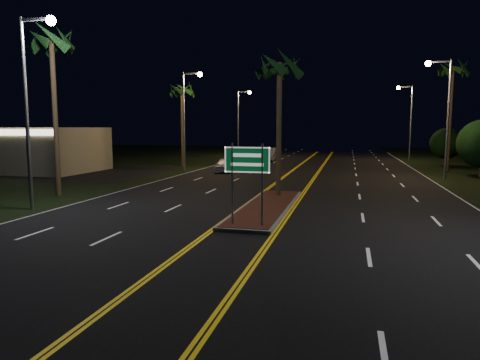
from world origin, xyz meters
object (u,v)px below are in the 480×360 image
(streetlight_left_near, at_px, (32,91))
(palm_left_far, at_px, (182,90))
(median_island, at_px, (267,207))
(palm_left_near, at_px, (51,43))
(palm_right_far, at_px, (453,71))
(car_far, at_px, (269,153))
(shrub_far, at_px, (446,143))
(streetlight_left_far, at_px, (241,116))
(streetlight_right_far, at_px, (408,114))
(car_near, at_px, (225,164))
(palm_median, at_px, (280,67))
(streetlight_left_mid, at_px, (188,109))
(commercial_building, at_px, (17,149))
(streetlight_right_mid, at_px, (443,105))
(highway_sign, at_px, (247,167))

(streetlight_left_near, height_order, palm_left_far, streetlight_left_near)
(streetlight_left_near, bearing_deg, median_island, 15.78)
(palm_left_near, bearing_deg, palm_left_far, 90.86)
(palm_right_far, xyz_separation_m, car_far, (-18.38, 8.11, -8.23))
(car_far, bearing_deg, palm_left_near, -103.59)
(shrub_far, bearing_deg, median_island, -115.45)
(palm_right_far, bearing_deg, streetlight_left_far, 149.12)
(median_island, height_order, shrub_far, shrub_far)
(streetlight_left_near, relative_size, streetlight_right_far, 1.00)
(streetlight_right_far, relative_size, car_near, 2.01)
(streetlight_right_far, height_order, palm_median, streetlight_right_far)
(streetlight_left_mid, distance_m, car_near, 6.13)
(streetlight_left_mid, xyz_separation_m, streetlight_right_far, (21.23, 18.00, 0.00))
(commercial_building, height_order, palm_right_far, palm_right_far)
(streetlight_left_mid, height_order, palm_left_far, streetlight_left_mid)
(streetlight_right_mid, height_order, palm_right_far, palm_right_far)
(streetlight_right_mid, xyz_separation_m, car_near, (-17.57, 1.64, -4.91))
(palm_left_far, distance_m, car_far, 14.18)
(streetlight_left_far, relative_size, car_near, 2.01)
(shrub_far, bearing_deg, palm_left_far, -163.26)
(highway_sign, height_order, car_far, highway_sign)
(streetlight_right_mid, distance_m, shrub_far, 14.74)
(median_island, distance_m, streetlight_left_far, 38.89)
(highway_sign, relative_size, commercial_building, 0.21)
(streetlight_left_far, relative_size, palm_left_far, 1.02)
(commercial_building, bearing_deg, car_far, 41.58)
(palm_left_far, bearing_deg, streetlight_right_far, 30.88)
(streetlight_left_mid, relative_size, streetlight_left_far, 1.00)
(streetlight_left_near, height_order, palm_median, streetlight_left_near)
(streetlight_left_mid, xyz_separation_m, palm_median, (10.61, -13.50, 1.62))
(streetlight_left_far, relative_size, shrub_far, 2.27)
(streetlight_right_mid, bearing_deg, median_island, -125.28)
(streetlight_right_far, distance_m, palm_left_near, 41.22)
(commercial_building, distance_m, shrub_far, 42.90)
(streetlight_left_near, height_order, shrub_far, streetlight_left_near)
(palm_left_far, relative_size, palm_right_far, 0.85)
(highway_sign, relative_size, palm_right_far, 0.31)
(commercial_building, xyz_separation_m, streetlight_left_near, (15.39, -15.99, 3.65))
(streetlight_left_far, distance_m, palm_left_far, 16.28)
(median_island, distance_m, palm_median, 8.00)
(streetlight_right_far, height_order, palm_right_far, palm_right_far)
(streetlight_left_far, height_order, streetlight_right_mid, same)
(highway_sign, bearing_deg, car_near, 108.44)
(palm_median, bearing_deg, palm_right_far, 56.72)
(highway_sign, distance_m, palm_left_far, 28.77)
(highway_sign, distance_m, streetlight_right_mid, 22.18)
(streetlight_left_far, xyz_separation_m, palm_left_near, (-1.89, -36.00, 3.02))
(streetlight_right_far, bearing_deg, palm_left_near, -124.21)
(streetlight_left_mid, height_order, streetlight_left_far, same)
(streetlight_left_mid, bearing_deg, streetlight_left_far, 90.00)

